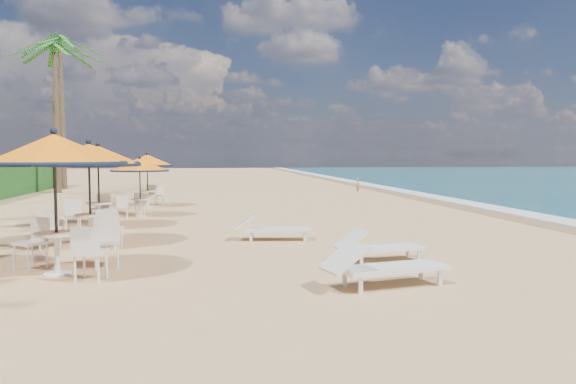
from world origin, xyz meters
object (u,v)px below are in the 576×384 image
(station_1, at_px, (88,164))
(station_3, at_px, (139,170))
(station_0, at_px, (58,167))
(lounger_far, at_px, (270,228))
(lounger_mid, at_px, (377,246))
(station_2, at_px, (97,162))
(station_4, at_px, (148,167))
(lounger_near, at_px, (381,266))

(station_1, relative_size, station_3, 1.20)
(station_0, height_order, lounger_far, station_0)
(station_1, relative_size, lounger_mid, 1.35)
(station_1, xyz_separation_m, lounger_mid, (6.27, -2.96, -1.65))
(station_2, bearing_deg, station_3, 73.00)
(station_4, bearing_deg, station_1, -92.14)
(station_0, bearing_deg, lounger_far, 39.74)
(station_0, bearing_deg, station_1, 92.59)
(station_1, bearing_deg, lounger_far, 2.08)
(station_2, relative_size, station_4, 1.12)
(lounger_mid, height_order, lounger_far, lounger_far)
(station_1, height_order, lounger_mid, station_1)
(station_3, relative_size, lounger_near, 0.96)
(station_0, height_order, station_1, station_0)
(station_1, distance_m, station_2, 3.47)
(station_0, distance_m, station_1, 3.38)
(station_4, xyz_separation_m, lounger_far, (4.02, -10.14, -1.34))
(station_0, distance_m, station_3, 9.73)
(station_1, xyz_separation_m, station_4, (0.39, 10.30, -0.29))
(station_4, distance_m, lounger_near, 16.39)
(station_3, bearing_deg, lounger_near, -65.70)
(station_0, bearing_deg, station_4, 89.03)
(station_2, height_order, station_4, station_2)
(station_2, distance_m, station_3, 3.05)
(station_3, distance_m, lounger_far, 7.46)
(station_1, distance_m, lounger_near, 7.82)
(station_2, bearing_deg, lounger_mid, -43.67)
(station_0, relative_size, station_3, 1.25)
(station_3, xyz_separation_m, station_4, (-0.06, 3.95, 0.04))
(station_0, distance_m, station_2, 6.85)
(station_1, height_order, lounger_near, station_1)
(lounger_near, bearing_deg, station_2, 111.80)
(station_2, height_order, lounger_near, station_2)
(station_4, xyz_separation_m, lounger_near, (5.26, -15.46, -1.31))
(station_0, bearing_deg, lounger_near, -18.05)
(station_1, relative_size, station_4, 1.12)
(station_4, relative_size, lounger_mid, 1.20)
(station_0, bearing_deg, lounger_mid, 3.93)
(station_2, relative_size, lounger_far, 1.29)
(station_0, bearing_deg, station_3, 88.25)
(station_0, distance_m, lounger_far, 5.77)
(station_2, bearing_deg, lounger_near, -54.76)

